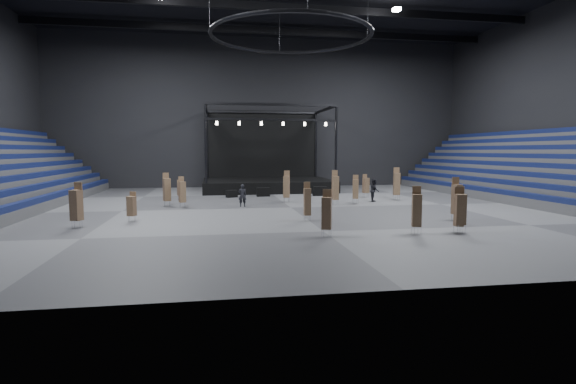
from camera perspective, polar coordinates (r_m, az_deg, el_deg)
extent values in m
plane|color=#555557|center=(34.83, 0.36, -1.98)|extent=(50.00, 50.00, 0.00)
cube|color=black|center=(55.55, -3.38, 10.01)|extent=(50.00, 0.20, 18.00)
cube|color=black|center=(36.34, -29.06, -0.84)|extent=(0.59, 40.00, 0.40)
cube|color=black|center=(36.59, -30.44, 0.32)|extent=(0.59, 40.00, 0.40)
cube|color=black|center=(36.87, -31.80, 1.45)|extent=(0.59, 40.00, 0.40)
cube|color=#474749|center=(43.82, 29.13, -0.67)|extent=(7.20, 40.00, 0.75)
cube|color=black|center=(41.80, 25.65, 0.02)|extent=(0.59, 40.00, 0.40)
cube|color=#474749|center=(44.06, 29.61, -0.17)|extent=(6.30, 40.00, 1.50)
cube|color=black|center=(42.27, 26.68, 1.05)|extent=(0.59, 40.00, 0.40)
cube|color=#474749|center=(44.32, 30.09, 0.32)|extent=(5.40, 40.00, 2.25)
cube|color=black|center=(42.76, 27.70, 2.06)|extent=(0.59, 40.00, 0.40)
cube|color=#474749|center=(44.58, 30.56, 0.81)|extent=(4.50, 40.00, 3.00)
cube|color=black|center=(43.28, 28.69, 3.04)|extent=(0.59, 40.00, 0.40)
cube|color=#474749|center=(44.85, 31.02, 1.29)|extent=(3.60, 40.00, 3.75)
cube|color=black|center=(43.83, 29.67, 4.00)|extent=(0.59, 40.00, 0.40)
cube|color=#474749|center=(45.12, 31.48, 1.77)|extent=(2.70, 40.00, 4.50)
cube|color=black|center=(44.40, 30.61, 4.93)|extent=(0.59, 40.00, 0.40)
cube|color=#474749|center=(45.40, 31.93, 2.23)|extent=(1.80, 40.00, 5.25)
cube|color=black|center=(45.00, 31.54, 5.84)|extent=(0.59, 40.00, 0.40)
cube|color=#474749|center=(45.69, 32.38, 2.70)|extent=(0.90, 40.00, 6.00)
cube|color=black|center=(45.61, 32.45, 6.72)|extent=(0.59, 40.00, 0.40)
cube|color=black|center=(50.04, -2.66, 0.91)|extent=(14.00, 10.00, 1.20)
cube|color=black|center=(54.67, -3.28, 6.10)|extent=(13.30, 0.30, 8.00)
cylinder|color=black|center=(44.96, -10.41, 6.08)|extent=(0.24, 0.24, 7.80)
cylinder|color=black|center=(54.15, -10.25, 5.92)|extent=(0.24, 0.24, 7.80)
cylinder|color=black|center=(46.65, 6.12, 6.10)|extent=(0.24, 0.24, 7.80)
cylinder|color=black|center=(55.57, 3.56, 5.98)|extent=(0.24, 0.24, 7.80)
cube|color=black|center=(45.56, -2.01, 11.06)|extent=(13.40, 0.25, 0.25)
cube|color=black|center=(54.66, -3.28, 10.08)|extent=(13.40, 0.25, 0.25)
cube|color=black|center=(45.44, -2.00, 9.18)|extent=(13.40, 0.20, 0.20)
cylinder|color=white|center=(45.03, -9.04, 8.64)|extent=(0.24, 0.24, 0.35)
cylinder|color=white|center=(45.10, -6.21, 8.67)|extent=(0.24, 0.24, 0.35)
cylinder|color=white|center=(45.28, -3.40, 8.68)|extent=(0.24, 0.24, 0.35)
cylinder|color=white|center=(45.57, -0.62, 8.67)|extent=(0.24, 0.24, 0.35)
cylinder|color=white|center=(45.95, 2.13, 8.63)|extent=(0.24, 0.24, 0.35)
cylinder|color=white|center=(46.44, 4.82, 8.58)|extent=(0.24, 0.24, 0.35)
torus|color=black|center=(35.61, 0.38, 19.25)|extent=(12.30, 12.30, 0.30)
cylinder|color=black|center=(37.73, 10.13, 22.30)|extent=(0.04, 0.04, 5.00)
cylinder|color=black|center=(41.97, -1.11, 20.60)|extent=(0.04, 0.04, 5.00)
cube|color=black|center=(43.40, -1.33, 22.42)|extent=(49.00, 0.35, 0.70)
cube|color=black|center=(51.03, -2.68, 19.79)|extent=(49.00, 0.35, 0.70)
cube|color=white|center=(43.00, 13.64, 21.61)|extent=(0.60, 0.60, 0.25)
cube|color=black|center=(42.68, -7.17, -0.22)|extent=(1.15, 0.88, 0.69)
cube|color=black|center=(43.41, -3.17, 0.00)|extent=(1.27, 0.65, 0.84)
cube|color=black|center=(44.03, 4.07, 0.11)|extent=(1.36, 0.69, 0.90)
cylinder|color=silver|center=(25.71, 20.69, -4.53)|extent=(0.03, 0.03, 0.34)
cylinder|color=silver|center=(25.99, 20.33, -4.41)|extent=(0.03, 0.03, 0.34)
cylinder|color=silver|center=(25.87, 21.31, -4.49)|extent=(0.03, 0.03, 0.34)
cylinder|color=silver|center=(26.15, 20.95, -4.37)|extent=(0.03, 0.03, 0.34)
cube|color=#7F6446|center=(25.81, 20.88, -2.69)|extent=(0.41, 0.41, 1.27)
cube|color=#7F6446|center=(25.89, 20.73, -1.36)|extent=(0.39, 0.05, 0.70)
cylinder|color=silver|center=(36.70, -15.43, -1.47)|extent=(0.03, 0.03, 0.42)
cylinder|color=silver|center=(37.10, -15.37, -1.40)|extent=(0.03, 0.03, 0.42)
cylinder|color=silver|center=(36.66, -14.81, -1.46)|extent=(0.03, 0.03, 0.42)
cylinder|color=silver|center=(37.06, -14.75, -1.39)|extent=(0.03, 0.03, 0.42)
cube|color=#7F6446|center=(36.77, -15.13, 0.29)|extent=(0.67, 0.67, 1.79)
cube|color=#7F6446|center=(36.91, -15.26, 1.62)|extent=(0.47, 0.25, 0.99)
cylinder|color=silver|center=(38.03, -0.45, -1.05)|extent=(0.03, 0.03, 0.42)
cylinder|color=silver|center=(38.42, -0.54, -0.99)|extent=(0.03, 0.03, 0.42)
cylinder|color=silver|center=(38.10, 0.15, -1.04)|extent=(0.03, 0.03, 0.42)
cylinder|color=silver|center=(38.49, 0.05, -0.98)|extent=(0.03, 0.03, 0.42)
cube|color=#7F6446|center=(38.15, -0.20, 0.67)|extent=(0.63, 0.63, 1.84)
cube|color=#7F6446|center=(38.30, -0.15, 1.99)|extent=(0.48, 0.21, 1.01)
cylinder|color=silver|center=(43.00, 9.69, -0.41)|extent=(0.03, 0.03, 0.40)
cylinder|color=silver|center=(43.36, 9.52, -0.36)|extent=(0.03, 0.03, 0.40)
cylinder|color=silver|center=(43.12, 10.17, -0.40)|extent=(0.03, 0.03, 0.40)
cylinder|color=silver|center=(43.49, 10.00, -0.35)|extent=(0.03, 0.03, 0.40)
cube|color=#7F6446|center=(43.16, 9.87, 0.84)|extent=(0.60, 0.60, 1.43)
cube|color=#7F6446|center=(43.28, 9.73, 1.73)|extent=(0.46, 0.19, 0.79)
cylinder|color=silver|center=(28.15, -25.74, -3.78)|extent=(0.03, 0.03, 0.44)
cylinder|color=silver|center=(28.55, -25.50, -3.65)|extent=(0.03, 0.03, 0.44)
cylinder|color=silver|center=(28.04, -24.91, -3.78)|extent=(0.03, 0.03, 0.44)
cylinder|color=silver|center=(28.44, -24.69, -3.65)|extent=(0.03, 0.03, 0.44)
cube|color=#7F6446|center=(28.15, -25.30, -1.53)|extent=(0.70, 0.70, 1.74)
cube|color=#7F6446|center=(28.24, -25.07, 0.17)|extent=(0.49, 0.27, 0.96)
cylinder|color=silver|center=(29.34, -19.60, -3.28)|extent=(0.03, 0.03, 0.37)
cylinder|color=silver|center=(29.68, -19.48, -3.19)|extent=(0.03, 0.03, 0.37)
cylinder|color=silver|center=(29.28, -18.92, -3.28)|extent=(0.03, 0.03, 0.37)
cylinder|color=silver|center=(29.62, -18.81, -3.18)|extent=(0.03, 0.03, 0.37)
cube|color=#7F6446|center=(29.38, -19.25, -1.70)|extent=(0.59, 0.59, 1.22)
cube|color=#7F6446|center=(29.47, -19.08, -0.58)|extent=(0.41, 0.23, 0.67)
cylinder|color=silver|center=(24.55, 15.76, -4.77)|extent=(0.03, 0.03, 0.39)
cylinder|color=silver|center=(24.89, 15.39, -4.63)|extent=(0.03, 0.03, 0.39)
cylinder|color=silver|center=(24.71, 16.55, -4.73)|extent=(0.03, 0.03, 0.39)
cylinder|color=silver|center=(25.05, 16.17, -4.59)|extent=(0.03, 0.03, 0.39)
cube|color=#7F6446|center=(24.64, 16.03, -2.26)|extent=(0.59, 0.59, 1.72)
cube|color=#7F6446|center=(24.75, 16.01, -0.34)|extent=(0.45, 0.19, 0.94)
cylinder|color=silver|center=(41.60, -13.77, -0.71)|extent=(0.03, 0.03, 0.35)
cylinder|color=silver|center=(41.93, -13.74, -0.66)|extent=(0.03, 0.03, 0.35)
cylinder|color=silver|center=(41.58, -13.32, -0.70)|extent=(0.03, 0.03, 0.35)
cylinder|color=silver|center=(41.91, -13.29, -0.66)|extent=(0.03, 0.03, 0.35)
cube|color=#7F6446|center=(41.69, -13.55, 0.35)|extent=(0.55, 0.55, 1.16)
cube|color=#7F6446|center=(41.81, -13.65, 1.08)|extent=(0.39, 0.21, 0.64)
cylinder|color=silver|center=(25.67, 20.78, -4.43)|extent=(0.03, 0.03, 0.44)
cylinder|color=silver|center=(26.03, 20.31, -4.29)|extent=(0.03, 0.03, 0.44)
cylinder|color=silver|center=(25.88, 21.58, -4.38)|extent=(0.03, 0.03, 0.44)
cylinder|color=silver|center=(26.24, 21.11, -4.24)|extent=(0.03, 0.03, 0.44)
cube|color=#7F6446|center=(25.81, 21.02, -2.06)|extent=(0.63, 0.63, 1.63)
cube|color=#7F6446|center=(25.93, 20.93, -0.32)|extent=(0.51, 0.17, 0.90)
cylinder|color=silver|center=(37.72, 8.37, -1.17)|extent=(0.03, 0.03, 0.40)
cylinder|color=silver|center=(38.09, 8.19, -1.11)|extent=(0.03, 0.03, 0.40)
cylinder|color=silver|center=(37.84, 8.92, -1.16)|extent=(0.03, 0.03, 0.40)
cylinder|color=silver|center=(38.20, 8.74, -1.10)|extent=(0.03, 0.03, 0.40)
cube|color=#7F6446|center=(37.87, 8.57, 0.37)|extent=(0.60, 0.60, 1.60)
cube|color=#7F6446|center=(38.01, 8.58, 1.52)|extent=(0.46, 0.19, 0.88)
cylinder|color=silver|center=(36.65, 5.80, -1.33)|extent=(0.03, 0.03, 0.41)
cylinder|color=silver|center=(37.02, 5.64, -1.26)|extent=(0.03, 0.03, 0.41)
cylinder|color=silver|center=(36.75, 6.38, -1.32)|extent=(0.03, 0.03, 0.41)
cylinder|color=silver|center=(37.12, 6.22, -1.25)|extent=(0.03, 0.03, 0.41)
cube|color=#7F6446|center=(36.77, 6.03, 0.51)|extent=(0.50, 0.50, 1.92)
cube|color=#7F6446|center=(36.90, 5.95, 1.95)|extent=(0.47, 0.07, 1.06)
cylinder|color=silver|center=(29.93, 20.44, -3.10)|extent=(0.03, 0.03, 0.42)
cylinder|color=silver|center=(30.27, 20.07, -3.00)|extent=(0.03, 0.03, 0.42)
cylinder|color=silver|center=(30.13, 21.10, -3.07)|extent=(0.03, 0.03, 0.42)
cylinder|color=silver|center=(30.47, 20.72, -2.97)|extent=(0.03, 0.03, 0.42)
cube|color=#7F6446|center=(30.06, 20.65, -0.88)|extent=(0.53, 0.53, 1.86)
cube|color=#7F6446|center=(30.16, 20.49, 0.82)|extent=(0.48, 0.09, 1.02)
cylinder|color=silver|center=(35.76, -13.56, -1.63)|extent=(0.03, 0.03, 0.39)
cylinder|color=silver|center=(36.13, -13.52, -1.56)|extent=(0.03, 0.03, 0.39)
cylinder|color=silver|center=(35.74, -12.97, -1.62)|extent=(0.03, 0.03, 0.39)
cylinder|color=silver|center=(36.10, -12.94, -1.55)|extent=(0.03, 0.03, 0.39)
cube|color=#7F6446|center=(35.83, -13.28, 0.01)|extent=(0.61, 0.61, 1.62)
cube|color=#7F6446|center=(35.95, -13.41, 1.23)|extent=(0.43, 0.23, 0.89)
cylinder|color=silver|center=(22.92, 4.56, -5.29)|extent=(0.03, 0.03, 0.40)
cylinder|color=silver|center=(23.28, 4.33, -5.12)|extent=(0.03, 0.03, 0.40)
cylinder|color=silver|center=(23.01, 5.48, -5.25)|extent=(0.03, 0.03, 0.40)
cylinder|color=silver|center=(23.37, 5.24, -5.09)|extent=(0.03, 0.03, 0.40)
cube|color=#7F6446|center=(22.98, 4.92, -2.69)|extent=(0.62, 0.62, 1.63)
cube|color=#7F6446|center=(23.08, 4.99, -0.74)|extent=(0.45, 0.22, 0.90)
cylinder|color=silver|center=(41.15, 13.44, -0.70)|extent=(0.03, 0.03, 0.45)
cylinder|color=silver|center=(41.54, 13.22, -0.64)|extent=(0.03, 0.03, 0.45)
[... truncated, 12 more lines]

